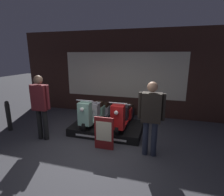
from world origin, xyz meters
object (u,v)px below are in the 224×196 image
Objects in this scene: scooter_backrow_1 at (126,115)px; street_bollard at (9,116)px; scooter_backrow_0 at (99,113)px; scooter_display_left at (92,113)px; person_right_browsing at (151,113)px; scooter_display_right at (122,116)px; person_left_browsing at (40,103)px; price_sign_board at (104,133)px.

street_bollard reaches higher than scooter_backrow_1.
scooter_backrow_0 is 2.84m from street_bollard.
scooter_display_left is at bearing -141.37° from scooter_backrow_1.
scooter_backrow_1 is 0.87× the size of person_right_browsing.
street_bollard is (-2.49, -0.70, -0.10)m from scooter_display_left.
person_right_browsing is at bearing -61.24° from scooter_backrow_1.
scooter_display_right is 3.50m from street_bollard.
person_left_browsing is at bearing -140.83° from scooter_backrow_1.
person_right_browsing reaches higher than scooter_display_right.
scooter_backrow_1 is at bearing 39.17° from person_left_browsing.
scooter_backrow_0 is at bearing 56.96° from person_left_browsing.
person_right_browsing is (1.81, -0.91, 0.47)m from scooter_display_left.
scooter_backrow_1 is (0.94, 0.00, 0.00)m from scooter_backrow_0.
scooter_backrow_0 is 2.08m from person_left_browsing.
scooter_display_right reaches higher than price_sign_board.
scooter_backrow_0 is 2.56m from person_right_browsing.
person_right_browsing is (0.87, -0.91, 0.47)m from scooter_display_right.
scooter_display_right is 1.60× the size of street_bollard.
scooter_backrow_0 is at bearing 113.70° from price_sign_board.
scooter_backrow_0 is (-0.04, 0.73, -0.23)m from scooter_display_left.
price_sign_board is 3.20m from street_bollard.
person_left_browsing is 1.88× the size of street_bollard.
price_sign_board is at bearing -96.96° from scooter_backrow_1.
scooter_display_left is 2.59m from street_bollard.
scooter_display_right is 2.29m from person_left_browsing.
street_bollard reaches higher than price_sign_board.
person_left_browsing reaches higher than scooter_backrow_0.
scooter_display_left reaches higher than scooter_backrow_1.
scooter_display_left is 0.76m from scooter_backrow_0.
scooter_display_left is 0.85× the size of person_left_browsing.
scooter_display_right is at bearing 133.51° from person_right_browsing.
person_left_browsing is (-2.04, -0.91, 0.49)m from scooter_display_right.
scooter_display_left is at bearing 39.62° from person_left_browsing.
person_left_browsing reaches higher than scooter_display_right.
scooter_backrow_0 is at bearing 92.88° from scooter_display_left.
street_bollard is at bearing -164.21° from scooter_display_left.
street_bollard is (-3.39, -1.43, 0.14)m from scooter_backrow_1.
street_bollard is at bearing 177.22° from person_right_browsing.
person_right_browsing is 1.26m from price_sign_board.
scooter_display_left is 1.00× the size of scooter_display_right.
scooter_backrow_0 is 1.84m from price_sign_board.
scooter_display_left is 1.51m from person_left_browsing.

